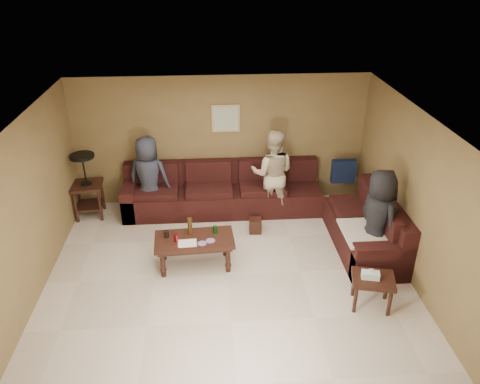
{
  "coord_description": "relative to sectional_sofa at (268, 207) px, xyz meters",
  "views": [
    {
      "loc": [
        -0.23,
        -5.82,
        4.47
      ],
      "look_at": [
        0.25,
        0.85,
        1.0
      ],
      "focal_mm": 35.0,
      "sensor_mm": 36.0,
      "label": 1
    }
  ],
  "objects": [
    {
      "name": "coffee_table",
      "position": [
        -1.32,
        -1.22,
        0.1
      ],
      "size": [
        1.25,
        0.68,
        0.79
      ],
      "rotation": [
        0.0,
        0.0,
        0.06
      ],
      "color": "#321710",
      "rests_on": "ground"
    },
    {
      "name": "end_table_left",
      "position": [
        -3.3,
        0.51,
        0.32
      ],
      "size": [
        0.58,
        0.58,
        1.24
      ],
      "rotation": [
        0.0,
        0.0,
        0.08
      ],
      "color": "#321710",
      "rests_on": "ground"
    },
    {
      "name": "waste_bin",
      "position": [
        -0.27,
        -0.3,
        -0.2
      ],
      "size": [
        0.22,
        0.22,
        0.26
      ],
      "primitive_type": "cube",
      "rotation": [
        0.0,
        0.0,
        -0.03
      ],
      "color": "#321710",
      "rests_on": "ground"
    },
    {
      "name": "person_right",
      "position": [
        1.5,
        -1.35,
        0.49
      ],
      "size": [
        0.74,
        0.92,
        1.62
      ],
      "primitive_type": "imported",
      "rotation": [
        0.0,
        0.0,
        1.9
      ],
      "color": "black",
      "rests_on": "ground"
    },
    {
      "name": "wall_art",
      "position": [
        -0.71,
        0.96,
        1.37
      ],
      "size": [
        0.52,
        0.04,
        0.52
      ],
      "color": "tan",
      "rests_on": "ground"
    },
    {
      "name": "sectional_sofa",
      "position": [
        0.0,
        0.0,
        0.0
      ],
      "size": [
        4.65,
        2.9,
        0.97
      ],
      "color": "black",
      "rests_on": "ground"
    },
    {
      "name": "person_left",
      "position": [
        -2.15,
        0.45,
        0.46
      ],
      "size": [
        0.86,
        0.66,
        1.56
      ],
      "primitive_type": "imported",
      "rotation": [
        0.0,
        0.0,
        2.91
      ],
      "color": "#292C39",
      "rests_on": "ground"
    },
    {
      "name": "side_table_right",
      "position": [
        1.15,
        -2.34,
        0.08
      ],
      "size": [
        0.66,
        0.59,
        0.62
      ],
      "rotation": [
        0.0,
        0.0,
        -0.23
      ],
      "color": "#321710",
      "rests_on": "ground"
    },
    {
      "name": "person_middle",
      "position": [
        0.1,
        0.34,
        0.51
      ],
      "size": [
        0.92,
        0.78,
        1.67
      ],
      "primitive_type": "imported",
      "rotation": [
        0.0,
        0.0,
        2.95
      ],
      "color": "#C2B090",
      "rests_on": "ground"
    },
    {
      "name": "room",
      "position": [
        -0.81,
        -1.52,
        1.34
      ],
      "size": [
        5.6,
        5.5,
        2.5
      ],
      "color": "beige",
      "rests_on": "ground"
    }
  ]
}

